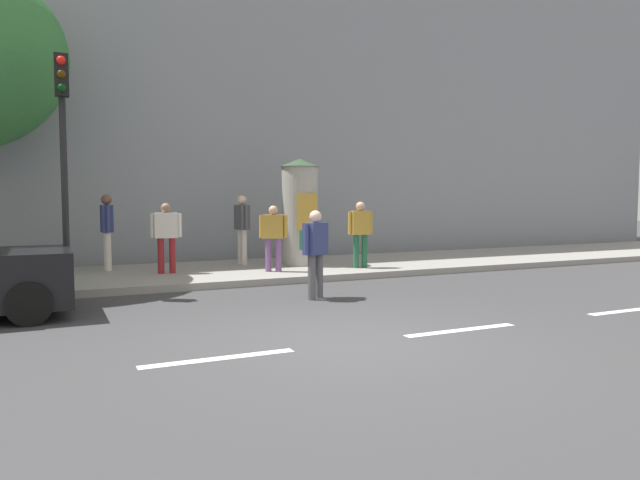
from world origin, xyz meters
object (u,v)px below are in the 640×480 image
(pedestrian_with_bag, at_px, (360,229))
(pedestrian_tallest, at_px, (107,226))
(traffic_light, at_px, (63,133))
(poster_column, at_px, (300,211))
(pedestrian_near_pole, at_px, (273,233))
(pedestrian_in_light_jacket, at_px, (315,246))
(pedestrian_in_red_top, at_px, (242,223))
(pedestrian_with_backpack, at_px, (166,232))

(pedestrian_with_bag, bearing_deg, pedestrian_tallest, 160.17)
(traffic_light, distance_m, poster_column, 5.94)
(pedestrian_near_pole, relative_size, pedestrian_with_bag, 0.95)
(traffic_light, bearing_deg, pedestrian_in_light_jacket, -26.95)
(pedestrian_in_red_top, distance_m, pedestrian_near_pole, 1.80)
(pedestrian_near_pole, bearing_deg, poster_column, 42.94)
(traffic_light, height_order, pedestrian_near_pole, traffic_light)
(pedestrian_in_light_jacket, bearing_deg, pedestrian_with_backpack, 118.92)
(pedestrian_tallest, bearing_deg, pedestrian_in_light_jacket, -56.43)
(pedestrian_in_light_jacket, distance_m, pedestrian_in_red_top, 4.72)
(pedestrian_in_light_jacket, distance_m, pedestrian_tallest, 5.71)
(poster_column, height_order, pedestrian_in_light_jacket, poster_column)
(pedestrian_in_light_jacket, distance_m, pedestrian_with_backpack, 4.14)
(pedestrian_near_pole, bearing_deg, pedestrian_with_backpack, 162.95)
(pedestrian_in_light_jacket, relative_size, pedestrian_with_bag, 1.01)
(pedestrian_in_red_top, relative_size, pedestrian_near_pole, 1.16)
(poster_column, xyz_separation_m, pedestrian_with_backpack, (-3.36, -0.31, -0.42))
(pedestrian_in_red_top, distance_m, pedestrian_with_bag, 3.07)
(pedestrian_with_backpack, bearing_deg, pedestrian_in_light_jacket, -61.08)
(traffic_light, height_order, poster_column, traffic_light)
(pedestrian_in_light_jacket, bearing_deg, pedestrian_tallest, 123.57)
(pedestrian_in_red_top, height_order, pedestrian_tallest, pedestrian_tallest)
(traffic_light, distance_m, pedestrian_in_red_top, 5.26)
(pedestrian_with_backpack, bearing_deg, pedestrian_tallest, 135.56)
(poster_column, distance_m, pedestrian_with_backpack, 3.40)
(pedestrian_with_backpack, xyz_separation_m, pedestrian_tallest, (-1.15, 1.13, 0.12))
(poster_column, distance_m, pedestrian_near_pole, 1.55)
(pedestrian_tallest, bearing_deg, pedestrian_with_bag, -19.83)
(traffic_light, xyz_separation_m, pedestrian_with_backpack, (2.08, 1.55, -1.94))
(pedestrian_in_red_top, bearing_deg, traffic_light, -147.67)
(pedestrian_with_backpack, height_order, pedestrian_with_bag, pedestrian_with_bag)
(poster_column, relative_size, pedestrian_tallest, 1.51)
(pedestrian_in_light_jacket, bearing_deg, poster_column, 70.90)
(pedestrian_with_bag, bearing_deg, poster_column, 132.12)
(poster_column, bearing_deg, pedestrian_with_backpack, -174.79)
(pedestrian_with_backpack, relative_size, pedestrian_near_pole, 1.04)
(pedestrian_with_backpack, height_order, pedestrian_tallest, pedestrian_tallest)
(poster_column, height_order, pedestrian_with_backpack, poster_column)
(pedestrian_with_backpack, relative_size, pedestrian_with_bag, 0.99)
(pedestrian_with_bag, bearing_deg, pedestrian_in_light_jacket, -131.74)
(traffic_light, bearing_deg, poster_column, 18.85)
(pedestrian_in_light_jacket, xyz_separation_m, pedestrian_tallest, (-3.15, 4.75, 0.23))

